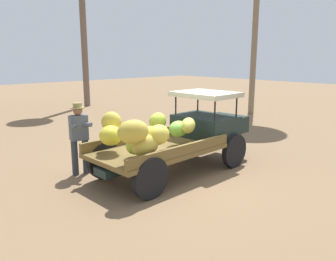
# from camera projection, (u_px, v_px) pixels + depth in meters

# --- Properties ---
(ground_plane) EXTENTS (60.00, 60.00, 0.00)m
(ground_plane) POSITION_uv_depth(u_px,v_px,m) (182.00, 174.00, 8.09)
(ground_plane) COLOR #806345
(truck) EXTENTS (4.52, 1.83, 1.87)m
(truck) POSITION_uv_depth(u_px,v_px,m) (181.00, 134.00, 8.14)
(truck) COLOR black
(truck) RESTS_ON ground
(farmer) EXTENTS (0.53, 0.49, 1.71)m
(farmer) POSITION_uv_depth(u_px,v_px,m) (79.00, 134.00, 7.86)
(farmer) COLOR #33393E
(farmer) RESTS_ON ground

